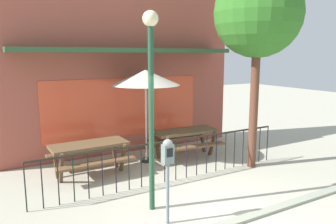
{
  "coord_description": "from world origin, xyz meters",
  "views": [
    {
      "loc": [
        -3.57,
        -4.47,
        2.87
      ],
      "look_at": [
        0.17,
        2.12,
        1.54
      ],
      "focal_mm": 35.06,
      "sensor_mm": 36.0,
      "label": 1
    }
  ],
  "objects": [
    {
      "name": "ground",
      "position": [
        0.0,
        0.0,
        0.0
      ],
      "size": [
        40.0,
        40.0,
        0.0
      ],
      "primitive_type": "plane",
      "color": "#B0AE99"
    },
    {
      "name": "pub_storefront",
      "position": [
        0.0,
        4.59,
        2.77
      ],
      "size": [
        7.27,
        1.41,
        5.56
      ],
      "color": "brown",
      "rests_on": "ground"
    },
    {
      "name": "patio_fence_front",
      "position": [
        -0.0,
        1.72,
        0.66
      ],
      "size": [
        6.13,
        0.04,
        0.97
      ],
      "color": "black",
      "rests_on": "ground"
    },
    {
      "name": "picnic_table_left",
      "position": [
        -1.48,
        3.04,
        0.61
      ],
      "size": [
        1.84,
        1.41,
        0.79
      ],
      "color": "brown",
      "rests_on": "ground"
    },
    {
      "name": "picnic_table_right",
      "position": [
        1.27,
        3.09,
        0.61
      ],
      "size": [
        1.9,
        1.49,
        0.79
      ],
      "color": "brown",
      "rests_on": "ground"
    },
    {
      "name": "patio_umbrella",
      "position": [
        0.15,
        3.27,
        2.26
      ],
      "size": [
        1.8,
        1.8,
        2.47
      ],
      "color": "black",
      "rests_on": "ground"
    },
    {
      "name": "parking_meter_near",
      "position": [
        -1.0,
        0.08,
        1.15
      ],
      "size": [
        0.18,
        0.17,
        1.49
      ],
      "color": "slate",
      "rests_on": "ground"
    },
    {
      "name": "street_tree",
      "position": [
        2.34,
        1.56,
        3.82
      ],
      "size": [
        2.14,
        2.14,
        4.92
      ],
      "color": "brown",
      "rests_on": "ground"
    },
    {
      "name": "street_lamp",
      "position": [
        -0.99,
        0.69,
        2.39
      ],
      "size": [
        0.28,
        0.28,
        3.61
      ],
      "color": "#204830",
      "rests_on": "ground"
    },
    {
      "name": "curb_edge",
      "position": [
        0.0,
        -0.49,
        0.0
      ],
      "size": [
        10.18,
        0.2,
        0.11
      ],
      "primitive_type": "cube",
      "color": "gray",
      "rests_on": "ground"
    }
  ]
}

